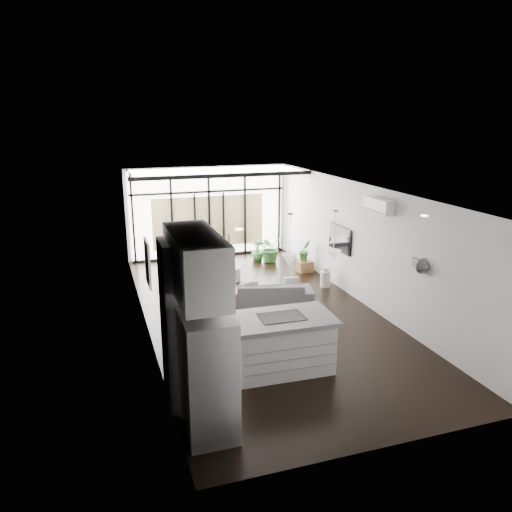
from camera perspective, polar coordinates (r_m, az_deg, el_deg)
floor at (r=11.31m, az=0.48°, el=-6.50°), size 5.00×10.00×0.00m
ceiling at (r=10.57m, az=0.52°, el=7.68°), size 5.00×10.00×0.00m
wall_left at (r=10.36m, az=-12.71°, el=-0.82°), size 0.02×10.00×2.80m
wall_right at (r=11.88m, az=12.00°, el=1.36°), size 0.02×10.00×2.80m
wall_back at (r=15.56m, az=-5.46°, el=5.04°), size 5.00×0.02×2.80m
wall_front at (r=6.62m, az=14.81°, el=-10.72°), size 5.00×0.02×2.80m
glazing at (r=15.44m, az=-5.36°, el=4.96°), size 5.00×0.20×2.80m
skylight at (r=14.39m, az=-4.70°, el=9.69°), size 4.70×1.90×0.06m
neighbour_building at (r=15.57m, az=-5.39°, el=3.92°), size 3.50×0.02×1.60m
island at (r=8.77m, az=2.91°, el=-9.94°), size 1.83×1.12×0.98m
cooktop at (r=8.56m, az=2.96°, el=-6.94°), size 0.78×0.53×0.01m
fridge at (r=6.99m, az=-5.48°, el=-13.55°), size 0.68×0.85×1.76m
appliance_column at (r=7.58m, az=-8.01°, el=-7.72°), size 0.67×0.70×2.59m
upper_cabinets at (r=6.81m, az=-6.91°, el=-0.94°), size 0.62×1.75×0.86m
pendant_left at (r=8.17m, az=3.83°, el=-0.42°), size 0.26×0.26×0.18m
pendant_right at (r=8.49m, az=8.85°, el=0.06°), size 0.26×0.26×0.18m
sofa at (r=11.60m, az=1.60°, el=-3.87°), size 2.07×1.07×0.78m
console_bench at (r=11.47m, az=-1.98°, el=-5.05°), size 1.36×0.57×0.43m
pouf at (r=13.39m, az=-2.75°, el=-2.07°), size 0.56×0.56×0.37m
crate at (r=14.25m, az=5.56°, el=-1.15°), size 0.40×0.40×0.30m
plant_tall at (r=15.08m, az=1.68°, el=0.60°), size 1.05×1.10×0.67m
plant_med at (r=15.18m, az=0.17°, el=0.13°), size 0.65×0.77×0.38m
plant_crate at (r=14.17m, az=5.59°, el=-0.04°), size 0.44×0.67×0.27m
milk_can at (r=13.02m, az=7.94°, el=-2.39°), size 0.29×0.29×0.52m
bistro_set at (r=14.87m, az=-5.21°, el=0.40°), size 1.58×0.96×0.71m
tv at (r=12.73m, az=9.58°, el=1.99°), size 0.05×1.10×0.65m
ac_unit at (r=10.93m, az=13.86°, el=5.63°), size 0.22×0.90×0.30m
framed_art at (r=9.84m, az=-12.29°, el=-0.77°), size 0.04×0.70×0.90m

